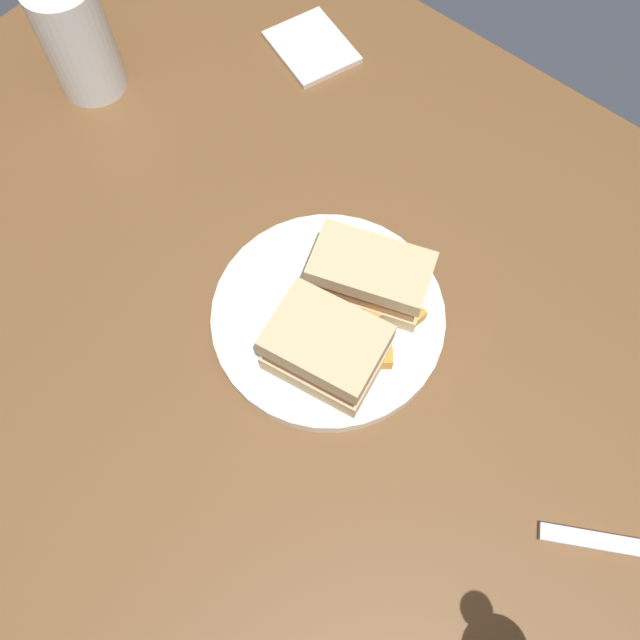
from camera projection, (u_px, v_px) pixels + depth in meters
ground_plane at (315, 478)px, 1.41m from camera, size 6.00×6.00×0.00m
dining_table at (313, 432)px, 1.06m from camera, size 1.26×0.97×0.77m
plate at (331, 319)px, 0.71m from camera, size 0.25×0.25×0.02m
sandwich_half_left at (326, 348)px, 0.65m from camera, size 0.12×0.10×0.07m
sandwich_half_right at (370, 276)px, 0.69m from camera, size 0.14×0.11×0.06m
potato_wedge_front at (369, 303)px, 0.69m from camera, size 0.05×0.03×0.02m
potato_wedge_middle at (355, 360)px, 0.67m from camera, size 0.04×0.04×0.02m
potato_wedge_back at (404, 306)px, 0.69m from camera, size 0.05×0.03×0.02m
potato_wedge_left_edge at (369, 359)px, 0.67m from camera, size 0.05×0.04×0.02m
pint_glass at (80, 45)px, 0.80m from camera, size 0.08×0.08×0.14m
napkin at (312, 47)px, 0.87m from camera, size 0.13×0.12×0.01m
fork at (636, 548)px, 0.62m from camera, size 0.16×0.11×0.01m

